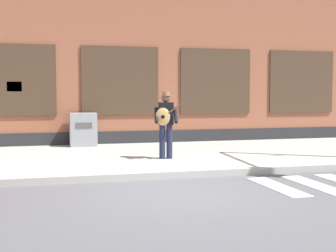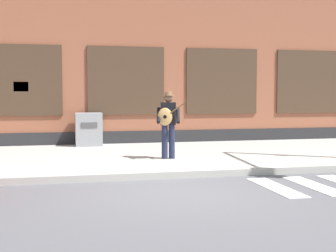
# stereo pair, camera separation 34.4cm
# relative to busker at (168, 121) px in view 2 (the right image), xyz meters

# --- Properties ---
(ground_plane) EXTENTS (160.00, 160.00, 0.00)m
(ground_plane) POSITION_rel_busker_xyz_m (-0.52, -3.19, -1.11)
(ground_plane) COLOR #56565B
(sidewalk) EXTENTS (28.00, 5.79, 0.15)m
(sidewalk) POSITION_rel_busker_xyz_m (-0.52, 0.95, -1.03)
(sidewalk) COLOR #ADAAA3
(sidewalk) RESTS_ON ground
(building_backdrop) EXTENTS (28.00, 4.06, 7.67)m
(building_backdrop) POSITION_rel_busker_xyz_m (-0.52, 5.83, 2.72)
(building_backdrop) COLOR #99563D
(building_backdrop) RESTS_ON ground
(busker) EXTENTS (0.72, 0.62, 1.68)m
(busker) POSITION_rel_busker_xyz_m (0.00, 0.00, 0.00)
(busker) COLOR #1E233D
(busker) RESTS_ON sidewalk
(utility_box) EXTENTS (0.82, 0.66, 1.03)m
(utility_box) POSITION_rel_busker_xyz_m (-1.77, 3.39, -0.44)
(utility_box) COLOR gray
(utility_box) RESTS_ON sidewalk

